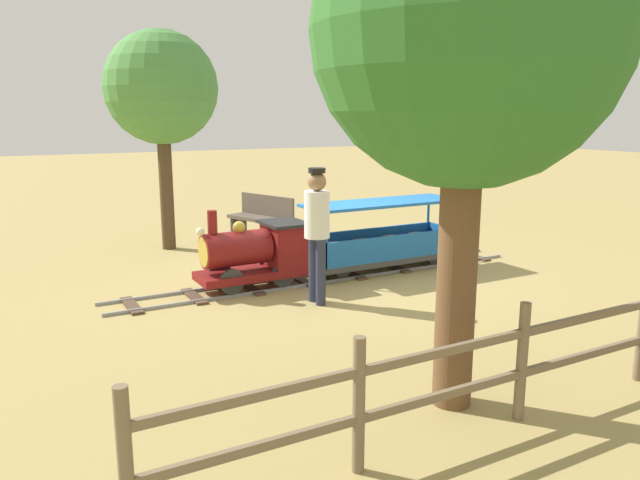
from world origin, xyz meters
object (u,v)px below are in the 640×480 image
passenger_car (382,242)px  oak_tree_far (161,89)px  locomotive (257,252)px  oak_tree_near (468,34)px  conductor_person (317,225)px  park_bench (262,219)px

passenger_car → oak_tree_far: 4.33m
oak_tree_far → locomotive: bearing=-173.0°
oak_tree_near → oak_tree_far: (6.63, 0.43, -0.15)m
conductor_person → oak_tree_near: 3.33m
locomotive → passenger_car: (0.00, -1.94, -0.06)m
park_bench → oak_tree_far: bearing=81.4°
conductor_person → park_bench: bearing=-13.4°
locomotive → conductor_person: (-0.92, -0.38, 0.47)m
park_bench → oak_tree_near: bearing=169.6°
park_bench → oak_tree_near: (-6.39, 1.17, 2.35)m
locomotive → passenger_car: locomotive is taller
oak_tree_far → conductor_person: bearing=-169.1°
passenger_car → oak_tree_near: (-3.69, 1.87, 2.35)m
park_bench → locomotive: bearing=155.2°
passenger_car → park_bench: passenger_car is taller
conductor_person → oak_tree_far: 4.26m
passenger_car → oak_tree_far: (2.94, 2.30, 2.19)m
park_bench → passenger_car: bearing=-165.5°
park_bench → oak_tree_near: 6.91m
locomotive → passenger_car: bearing=-90.0°
locomotive → park_bench: size_ratio=1.06×
conductor_person → oak_tree_far: bearing=10.9°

